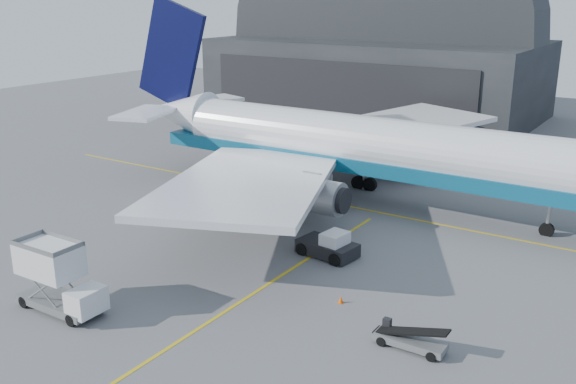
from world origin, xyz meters
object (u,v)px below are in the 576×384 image
Objects in this scene: pushback_tug at (329,246)px; belt_loader_b at (410,340)px; airliner at (349,144)px; catering_truck at (57,278)px.

belt_loader_b is at bearing -34.05° from pushback_tug.
airliner reaches higher than pushback_tug.
pushback_tug is at bearing 58.63° from catering_truck.
belt_loader_b is (15.99, -22.59, -4.84)m from airliner.
pushback_tug reaches higher than belt_loader_b.
airliner is at bearing 81.12° from catering_truck.
catering_truck reaches higher than pushback_tug.
pushback_tug is (5.62, -13.55, -4.57)m from airliner.
catering_truck reaches higher than belt_loader_b.
catering_truck is (-4.35, -30.40, -3.18)m from airliner.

